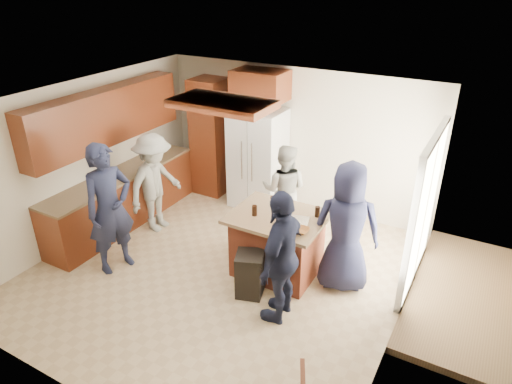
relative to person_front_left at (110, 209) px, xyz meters
The scene contains 11 objects.
person_front_left is the anchor object (origin of this frame).
person_behind_left 2.69m from the person_front_left, 50.89° to the left, with size 0.74×0.46×1.53m, color gray.
person_behind_right 3.26m from the person_front_left, 21.28° to the left, with size 0.89×0.58×1.83m, color #1A1B34.
person_side_right 2.57m from the person_front_left, ahead, with size 1.02×0.52×1.75m, color #1B1F37.
person_counter 1.18m from the person_front_left, 99.34° to the left, with size 1.07×0.50×1.66m, color gray.
left_cabinetry 1.32m from the person_front_left, 129.81° to the left, with size 0.64×3.00×2.30m.
back_wall_units 2.85m from the person_front_left, 88.73° to the left, with size 1.80×0.60×2.45m.
refrigerator 2.87m from the person_front_left, 72.83° to the left, with size 0.90×0.76×1.80m.
kitchen_island 2.39m from the person_front_left, 25.63° to the left, with size 1.28×1.03×0.93m.
island_items 2.52m from the person_front_left, 21.50° to the left, with size 0.88×0.63×0.15m.
trash_bin 2.16m from the person_front_left, 10.90° to the left, with size 0.47×0.47×0.63m.
Camera 1 is at (3.09, -4.50, 3.99)m, focal length 32.00 mm.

